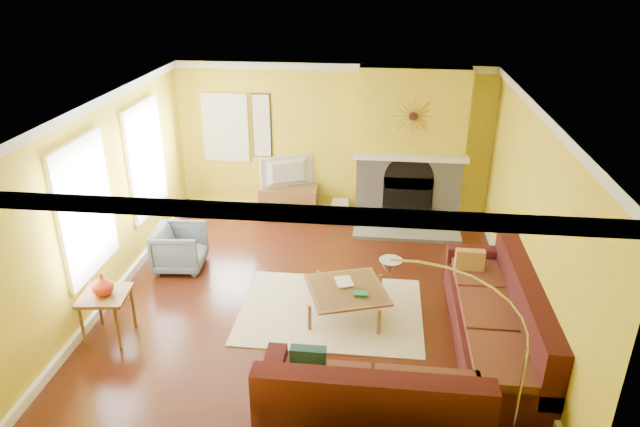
# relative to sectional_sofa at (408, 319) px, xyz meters

# --- Properties ---
(floor) EXTENTS (5.50, 6.00, 0.02)m
(floor) POSITION_rel_sectional_sofa_xyz_m (-1.27, 0.99, -0.46)
(floor) COLOR #552111
(floor) RESTS_ON ground
(ceiling) EXTENTS (5.50, 6.00, 0.02)m
(ceiling) POSITION_rel_sectional_sofa_xyz_m (-1.27, 0.99, 2.26)
(ceiling) COLOR white
(ceiling) RESTS_ON ground
(wall_back) EXTENTS (5.50, 0.02, 2.70)m
(wall_back) POSITION_rel_sectional_sofa_xyz_m (-1.27, 4.00, 0.90)
(wall_back) COLOR yellow
(wall_back) RESTS_ON ground
(wall_front) EXTENTS (5.50, 0.02, 2.70)m
(wall_front) POSITION_rel_sectional_sofa_xyz_m (-1.27, -2.02, 0.90)
(wall_front) COLOR yellow
(wall_front) RESTS_ON ground
(wall_left) EXTENTS (0.02, 6.00, 2.70)m
(wall_left) POSITION_rel_sectional_sofa_xyz_m (-4.03, 0.99, 0.90)
(wall_left) COLOR yellow
(wall_left) RESTS_ON ground
(wall_right) EXTENTS (0.02, 6.00, 2.70)m
(wall_right) POSITION_rel_sectional_sofa_xyz_m (1.49, 0.99, 0.90)
(wall_right) COLOR yellow
(wall_right) RESTS_ON ground
(baseboard) EXTENTS (5.50, 6.00, 0.12)m
(baseboard) POSITION_rel_sectional_sofa_xyz_m (-1.27, 0.99, -0.39)
(baseboard) COLOR white
(baseboard) RESTS_ON floor
(crown_molding) EXTENTS (5.50, 6.00, 0.12)m
(crown_molding) POSITION_rel_sectional_sofa_xyz_m (-1.27, 0.99, 2.19)
(crown_molding) COLOR white
(crown_molding) RESTS_ON ceiling
(window_left_near) EXTENTS (0.06, 1.22, 1.72)m
(window_left_near) POSITION_rel_sectional_sofa_xyz_m (-3.99, 2.29, 1.05)
(window_left_near) COLOR white
(window_left_near) RESTS_ON wall_left
(window_left_far) EXTENTS (0.06, 1.22, 1.72)m
(window_left_far) POSITION_rel_sectional_sofa_xyz_m (-3.99, 0.39, 1.05)
(window_left_far) COLOR white
(window_left_far) RESTS_ON wall_left
(window_back) EXTENTS (0.82, 0.06, 1.22)m
(window_back) POSITION_rel_sectional_sofa_xyz_m (-3.17, 3.95, 1.10)
(window_back) COLOR white
(window_back) RESTS_ON wall_back
(wall_art) EXTENTS (0.34, 0.04, 1.14)m
(wall_art) POSITION_rel_sectional_sofa_xyz_m (-2.52, 3.96, 1.15)
(wall_art) COLOR white
(wall_art) RESTS_ON wall_back
(fireplace) EXTENTS (1.80, 0.40, 2.70)m
(fireplace) POSITION_rel_sectional_sofa_xyz_m (0.08, 3.79, 0.90)
(fireplace) COLOR gray
(fireplace) RESTS_ON floor
(mantel) EXTENTS (1.92, 0.22, 0.08)m
(mantel) POSITION_rel_sectional_sofa_xyz_m (0.08, 3.55, 0.80)
(mantel) COLOR white
(mantel) RESTS_ON fireplace
(hearth) EXTENTS (1.80, 0.70, 0.06)m
(hearth) POSITION_rel_sectional_sofa_xyz_m (0.08, 3.24, -0.42)
(hearth) COLOR gray
(hearth) RESTS_ON floor
(sunburst) EXTENTS (0.70, 0.04, 0.70)m
(sunburst) POSITION_rel_sectional_sofa_xyz_m (0.08, 3.56, 1.50)
(sunburst) COLOR olive
(sunburst) RESTS_ON fireplace
(rug) EXTENTS (2.40, 1.80, 0.02)m
(rug) POSITION_rel_sectional_sofa_xyz_m (-0.97, 0.74, -0.44)
(rug) COLOR beige
(rug) RESTS_ON floor
(sectional_sofa) EXTENTS (2.97, 3.43, 0.90)m
(sectional_sofa) POSITION_rel_sectional_sofa_xyz_m (0.00, 0.00, 0.00)
(sectional_sofa) COLOR #421516
(sectional_sofa) RESTS_ON floor
(coffee_table) EXTENTS (1.22, 1.22, 0.38)m
(coffee_table) POSITION_rel_sectional_sofa_xyz_m (-0.77, 0.72, -0.26)
(coffee_table) COLOR white
(coffee_table) RESTS_ON floor
(media_console) EXTENTS (1.03, 0.46, 0.57)m
(media_console) POSITION_rel_sectional_sofa_xyz_m (-2.01, 3.69, -0.17)
(media_console) COLOR brown
(media_console) RESTS_ON floor
(tv) EXTENTS (0.92, 0.53, 0.55)m
(tv) POSITION_rel_sectional_sofa_xyz_m (-2.01, 3.69, 0.39)
(tv) COLOR black
(tv) RESTS_ON media_console
(subwoofer) EXTENTS (0.30, 0.30, 0.30)m
(subwoofer) POSITION_rel_sectional_sofa_xyz_m (-1.09, 3.77, -0.30)
(subwoofer) COLOR white
(subwoofer) RESTS_ON floor
(armchair) EXTENTS (0.78, 0.76, 0.66)m
(armchair) POSITION_rel_sectional_sofa_xyz_m (-3.33, 1.65, -0.12)
(armchair) COLOR slate
(armchair) RESTS_ON floor
(side_table) EXTENTS (0.61, 0.61, 0.61)m
(side_table) POSITION_rel_sectional_sofa_xyz_m (-3.63, -0.11, -0.14)
(side_table) COLOR brown
(side_table) RESTS_ON floor
(vase) EXTENTS (0.31, 0.31, 0.27)m
(vase) POSITION_rel_sectional_sofa_xyz_m (-3.63, -0.11, 0.30)
(vase) COLOR red
(vase) RESTS_ON side_table
(book) EXTENTS (0.28, 0.33, 0.03)m
(book) POSITION_rel_sectional_sofa_xyz_m (-0.91, 0.82, -0.06)
(book) COLOR white
(book) RESTS_ON coffee_table
(arc_lamp) EXTENTS (1.30, 0.36, 2.04)m
(arc_lamp) POSITION_rel_sectional_sofa_xyz_m (0.36, -1.49, 0.57)
(arc_lamp) COLOR silver
(arc_lamp) RESTS_ON floor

